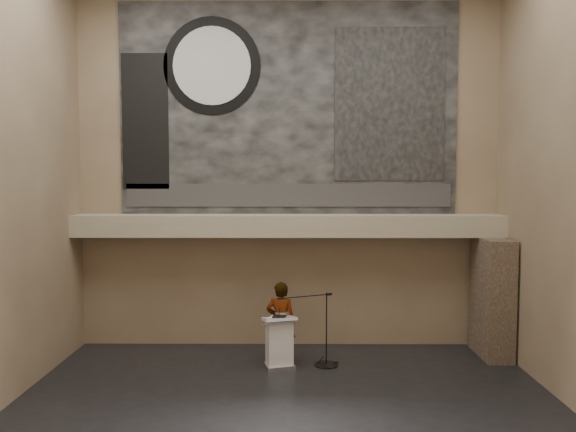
{
  "coord_description": "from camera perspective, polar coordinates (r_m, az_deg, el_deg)",
  "views": [
    {
      "loc": [
        0.08,
        -9.49,
        4.08
      ],
      "look_at": [
        0.0,
        3.2,
        3.2
      ],
      "focal_mm": 35.0,
      "sensor_mm": 36.0,
      "label": 1
    }
  ],
  "objects": [
    {
      "name": "stone_pier",
      "position": [
        13.71,
        20.01,
        -7.76
      ],
      "size": [
        0.6,
        1.4,
        2.7
      ],
      "primitive_type": "cube",
      "color": "#433529",
      "rests_on": "floor"
    },
    {
      "name": "lectern",
      "position": [
        12.29,
        -0.89,
        -12.71
      ],
      "size": [
        0.78,
        0.65,
        1.13
      ],
      "rotation": [
        0.0,
        0.0,
        0.28
      ],
      "color": "silver",
      "rests_on": "floor"
    },
    {
      "name": "wall_back",
      "position": [
        13.49,
        0.02,
        4.69
      ],
      "size": [
        10.0,
        0.02,
        8.5
      ],
      "primitive_type": "cube",
      "color": "#78634C",
      "rests_on": "floor"
    },
    {
      "name": "mic_stand",
      "position": [
        12.54,
        3.76,
        -13.88
      ],
      "size": [
        1.3,
        0.71,
        1.6
      ],
      "rotation": [
        0.0,
        0.0,
        0.4
      ],
      "color": "black",
      "rests_on": "floor"
    },
    {
      "name": "sprinkler_left",
      "position": [
        13.22,
        -6.95,
        -2.18
      ],
      "size": [
        0.04,
        0.04,
        0.06
      ],
      "primitive_type": "cylinder",
      "color": "#B2893D",
      "rests_on": "soffit"
    },
    {
      "name": "banner",
      "position": [
        13.55,
        0.02,
        10.83
      ],
      "size": [
        8.0,
        0.05,
        5.0
      ],
      "primitive_type": "cube",
      "color": "black",
      "rests_on": "wall_back"
    },
    {
      "name": "banner_clock_face",
      "position": [
        13.78,
        -7.75,
        14.89
      ],
      "size": [
        1.84,
        0.02,
        1.84
      ],
      "primitive_type": "cylinder",
      "rotation": [
        1.57,
        0.0,
        0.0
      ],
      "color": "silver",
      "rests_on": "banner"
    },
    {
      "name": "speaker_person",
      "position": [
        12.53,
        -0.73,
        -10.74
      ],
      "size": [
        0.72,
        0.53,
        1.79
      ],
      "primitive_type": "imported",
      "rotation": [
        0.0,
        0.0,
        2.97
      ],
      "color": "silver",
      "rests_on": "floor"
    },
    {
      "name": "banner_text_strip",
      "position": [
        13.42,
        0.02,
        2.13
      ],
      "size": [
        7.76,
        0.02,
        0.55
      ],
      "primitive_type": "cube",
      "color": "#2D2D2D",
      "rests_on": "banner"
    },
    {
      "name": "wall_front",
      "position": [
        5.49,
        -0.48,
        5.77
      ],
      "size": [
        10.0,
        0.02,
        8.5
      ],
      "primitive_type": "cube",
      "color": "#78634C",
      "rests_on": "floor"
    },
    {
      "name": "sprinkler_right",
      "position": [
        13.24,
        8.27,
        -2.19
      ],
      "size": [
        0.04,
        0.04,
        0.06
      ],
      "primitive_type": "cylinder",
      "color": "#B2893D",
      "rests_on": "soffit"
    },
    {
      "name": "floor",
      "position": [
        10.32,
        -0.12,
        -19.3
      ],
      "size": [
        10.0,
        10.0,
        0.0
      ],
      "primitive_type": "plane",
      "color": "black",
      "rests_on": "ground"
    },
    {
      "name": "banner_brick_print",
      "position": [
        13.92,
        -14.31,
        9.29
      ],
      "size": [
        1.1,
        0.02,
        3.2
      ],
      "primitive_type": "cube",
      "color": "black",
      "rests_on": "banner"
    },
    {
      "name": "binder",
      "position": [
        12.11,
        -0.89,
        -10.2
      ],
      "size": [
        0.31,
        0.26,
        0.04
      ],
      "primitive_type": "cube",
      "rotation": [
        0.0,
        0.0,
        -0.16
      ],
      "color": "black",
      "rests_on": "lectern"
    },
    {
      "name": "soffit",
      "position": [
        13.13,
        0.01,
        -0.97
      ],
      "size": [
        10.0,
        0.8,
        0.5
      ],
      "primitive_type": "cube",
      "color": "tan",
      "rests_on": "wall_back"
    },
    {
      "name": "banner_building_print",
      "position": [
        13.72,
        10.29,
        11.1
      ],
      "size": [
        2.6,
        0.02,
        3.6
      ],
      "primitive_type": "cube",
      "color": "black",
      "rests_on": "banner"
    },
    {
      "name": "banner_clock_rim",
      "position": [
        13.8,
        -7.74,
        14.88
      ],
      "size": [
        2.3,
        0.02,
        2.3
      ],
      "primitive_type": "cylinder",
      "rotation": [
        1.57,
        0.0,
        0.0
      ],
      "color": "black",
      "rests_on": "banner"
    },
    {
      "name": "papers",
      "position": [
        12.14,
        -1.36,
        -10.23
      ],
      "size": [
        0.31,
        0.36,
        0.0
      ],
      "primitive_type": "cube",
      "rotation": [
        0.0,
        0.0,
        -0.36
      ],
      "color": "white",
      "rests_on": "lectern"
    }
  ]
}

